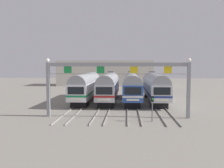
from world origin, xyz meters
The scene contains 9 objects.
ground_plane centered at (0.00, 0.00, 0.00)m, with size 160.00×160.00×0.00m, color gray.
track_bed centered at (0.00, 17.00, 0.07)m, with size 13.24×70.00×0.15m.
commuter_train_white centered at (-5.87, -0.01, 2.69)m, with size 2.88×18.06×4.77m.
commuter_train_stainless centered at (-1.96, 0.00, 2.69)m, with size 2.88×18.06×5.05m.
commuter_train_blue centered at (1.96, 0.00, 2.69)m, with size 2.88×18.06×5.05m.
commuter_train_silver centered at (5.87, 0.00, 2.69)m, with size 2.88×18.06×5.05m.
catenary_gantry centered at (0.00, -13.50, 5.09)m, with size 16.97×0.44×6.97m.
yard_signal_mast centered at (3.91, -15.58, 2.00)m, with size 0.28×0.35×2.86m.
maintenance_building centered at (-5.52, 34.76, 3.81)m, with size 28.74×10.00×7.62m, color beige.
Camera 1 is at (1.14, -42.53, 6.10)m, focal length 39.80 mm.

